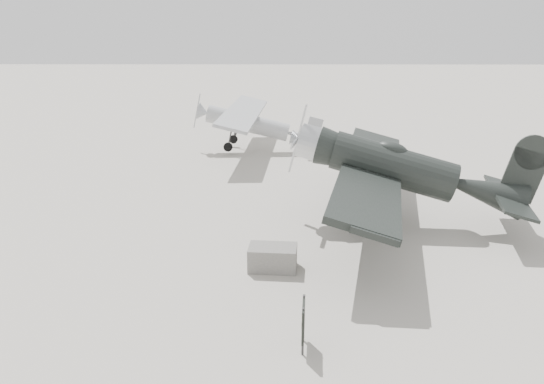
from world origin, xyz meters
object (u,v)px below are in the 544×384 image
at_px(sign_board, 303,320).
at_px(lowwing_monoplane, 404,170).
at_px(equipment_block, 273,258).
at_px(highwing_monoplane, 253,120).

bearing_deg(sign_board, lowwing_monoplane, 67.49).
bearing_deg(equipment_block, sign_board, -79.99).
bearing_deg(highwing_monoplane, equipment_block, -81.01).
distance_m(lowwing_monoplane, highwing_monoplane, 13.92).
bearing_deg(equipment_block, highwing_monoplane, 94.53).
xyz_separation_m(highwing_monoplane, sign_board, (2.09, -20.85, -1.15)).
xyz_separation_m(equipment_block, sign_board, (0.79, -4.45, 0.39)).
height_order(equipment_block, sign_board, sign_board).
distance_m(lowwing_monoplane, equipment_block, 6.80).
height_order(lowwing_monoplane, equipment_block, lowwing_monoplane).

